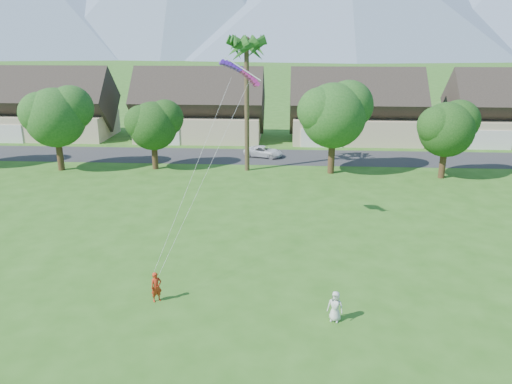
# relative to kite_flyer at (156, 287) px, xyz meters

# --- Properties ---
(ground) EXTENTS (500.00, 500.00, 0.00)m
(ground) POSITION_rel_kite_flyer_xyz_m (4.57, -3.75, -0.77)
(ground) COLOR #2D6019
(ground) RESTS_ON ground
(street) EXTENTS (90.00, 7.00, 0.01)m
(street) POSITION_rel_kite_flyer_xyz_m (4.57, 30.25, -0.77)
(street) COLOR #2D2D30
(street) RESTS_ON ground
(kite_flyer) EXTENTS (0.67, 0.63, 1.55)m
(kite_flyer) POSITION_rel_kite_flyer_xyz_m (0.00, 0.00, 0.00)
(kite_flyer) COLOR #B32E14
(kite_flyer) RESTS_ON ground
(watcher) EXTENTS (0.84, 0.67, 1.50)m
(watcher) POSITION_rel_kite_flyer_xyz_m (8.71, -1.25, -0.03)
(watcher) COLOR silver
(watcher) RESTS_ON ground
(parked_car) EXTENTS (4.49, 3.00, 1.14)m
(parked_car) POSITION_rel_kite_flyer_xyz_m (3.89, 30.25, -0.20)
(parked_car) COLOR silver
(parked_car) RESTS_ON ground
(houses_row) EXTENTS (72.75, 8.19, 8.86)m
(houses_row) POSITION_rel_kite_flyer_xyz_m (5.07, 39.24, 2.67)
(houses_row) COLOR beige
(houses_row) RESTS_ON ground
(tree_row) EXTENTS (62.27, 6.67, 8.45)m
(tree_row) POSITION_rel_kite_flyer_xyz_m (3.43, 24.17, 4.11)
(tree_row) COLOR #47301C
(tree_row) RESTS_ON ground
(fan_palm) EXTENTS (3.00, 3.00, 13.80)m
(fan_palm) POSITION_rel_kite_flyer_xyz_m (2.57, 24.75, 11.03)
(fan_palm) COLOR #4C3D26
(fan_palm) RESTS_ON ground
(parafoil_kite) EXTENTS (2.78, 1.17, 0.50)m
(parafoil_kite) POSITION_rel_kite_flyer_xyz_m (3.50, 9.11, 9.82)
(parafoil_kite) COLOR #541AC8
(parafoil_kite) RESTS_ON ground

